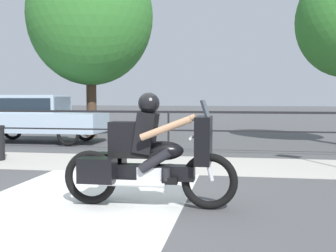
% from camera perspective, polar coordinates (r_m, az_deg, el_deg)
% --- Properties ---
extents(ground_plane, '(120.00, 120.00, 0.00)m').
position_cam_1_polar(ground_plane, '(6.18, -7.77, -10.08)').
color(ground_plane, '#4C4C4F').
extents(sidewalk_band, '(44.00, 2.40, 0.01)m').
position_cam_1_polar(sidewalk_band, '(9.42, -1.60, -5.11)').
color(sidewalk_band, '#B7B2A8').
rests_on(sidewalk_band, ground).
extents(crosswalk_band, '(2.97, 6.00, 0.01)m').
position_cam_1_polar(crosswalk_band, '(6.13, -12.10, -10.21)').
color(crosswalk_band, silver).
rests_on(crosswalk_band, ground).
extents(fence_railing, '(36.00, 0.05, 1.13)m').
position_cam_1_polar(fence_railing, '(10.95, 0.06, 0.83)').
color(fence_railing, black).
rests_on(fence_railing, ground).
extents(motorcycle, '(2.41, 0.76, 1.56)m').
position_cam_1_polar(motorcycle, '(5.72, -2.72, -4.07)').
color(motorcycle, black).
rests_on(motorcycle, ground).
extents(parked_car, '(4.28, 1.61, 1.55)m').
position_cam_1_polar(parked_car, '(14.25, -17.55, 1.42)').
color(parked_car, '#9EB2C6').
rests_on(parked_car, ground).
extents(tree_behind_car, '(4.52, 4.52, 6.88)m').
position_cam_1_polar(tree_behind_car, '(15.95, -10.47, 14.38)').
color(tree_behind_car, '#473323').
rests_on(tree_behind_car, ground).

